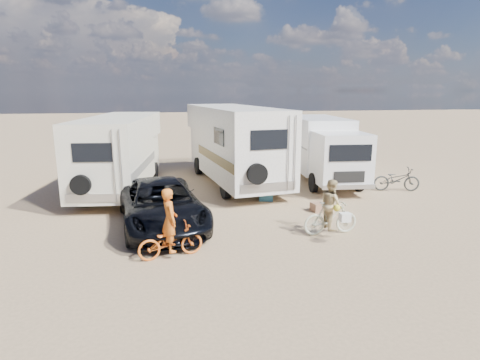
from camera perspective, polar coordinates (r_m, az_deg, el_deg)
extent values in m
plane|color=tan|center=(11.73, 6.13, -8.30)|extent=(140.00, 140.00, 0.00)
imported|color=black|center=(12.65, -11.35, -3.44)|extent=(3.14, 5.51, 1.45)
imported|color=orange|center=(10.38, -10.03, -8.68)|extent=(1.77, 0.96, 0.88)
imported|color=#B8BEA1|center=(12.09, 12.99, -5.37)|extent=(1.71, 0.55, 1.02)
imported|color=orange|center=(10.25, -10.11, -6.68)|extent=(0.52, 0.68, 1.66)
imported|color=tan|center=(12.02, 13.05, -4.26)|extent=(0.60, 0.76, 1.50)
imported|color=#2A2D2A|center=(18.11, 21.73, 0.08)|extent=(2.03, 1.12, 1.01)
cube|color=#28607D|center=(15.47, 3.80, -2.20)|extent=(0.62, 0.51, 0.43)
cube|color=#855D45|center=(14.33, 11.14, -3.86)|extent=(0.47, 0.47, 0.32)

